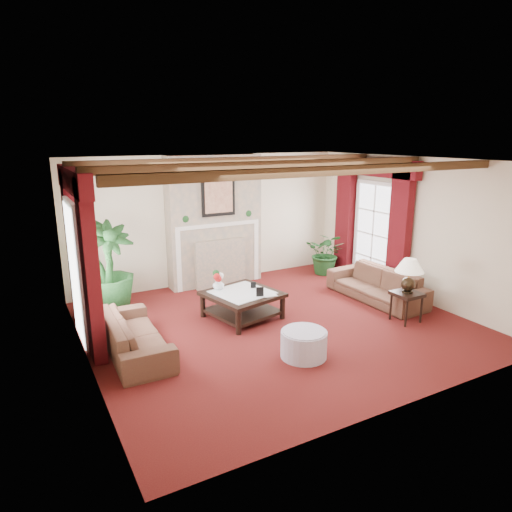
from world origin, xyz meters
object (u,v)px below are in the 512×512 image
coffee_table (242,305)px  ottoman (304,344)px  sofa_left (134,328)px  sofa_right (377,280)px  potted_palm (109,288)px  side_table (406,307)px

coffee_table → ottoman: coffee_table is taller
sofa_left → sofa_right: (4.65, 0.00, 0.02)m
sofa_left → potted_palm: 1.74m
side_table → ottoman: 2.28m
potted_palm → coffee_table: 2.38m
side_table → ottoman: bearing=-173.8°
coffee_table → sofa_right: bearing=-21.6°
side_table → ottoman: size_ratio=0.78×
sofa_left → sofa_right: sofa_right is taller
sofa_right → potted_palm: bearing=-112.5°
side_table → sofa_right: bearing=73.7°
sofa_left → side_table: sofa_left is taller
coffee_table → ottoman: bearing=-99.2°
coffee_table → side_table: side_table is taller
sofa_left → side_table: bearing=-102.0°
sofa_left → potted_palm: potted_palm is taller
coffee_table → side_table: (2.37, -1.46, 0.03)m
sofa_right → side_table: 1.10m
sofa_left → ottoman: sofa_left is taller
potted_palm → side_table: bearing=-32.8°
coffee_table → potted_palm: bearing=133.1°
sofa_left → side_table: 4.47m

